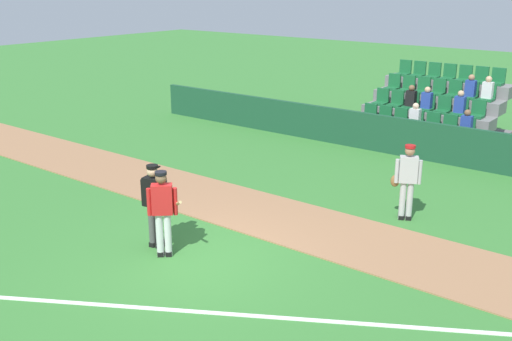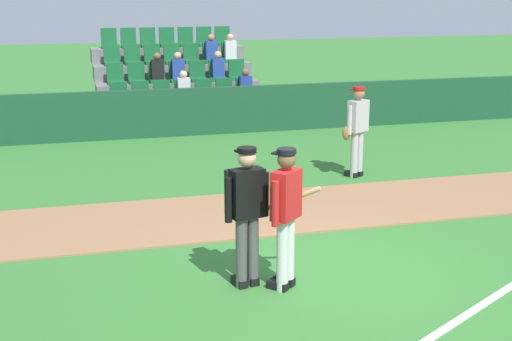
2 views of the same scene
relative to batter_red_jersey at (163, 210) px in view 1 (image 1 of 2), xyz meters
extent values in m
plane|color=#387A33|center=(0.59, 0.29, -0.97)|extent=(80.00, 80.00, 0.00)
cube|color=#9E704C|center=(0.59, 2.95, -0.95)|extent=(28.00, 2.33, 0.03)
cube|color=white|center=(3.59, -0.21, -0.96)|extent=(10.42, 6.12, 0.01)
cube|color=#19472D|center=(0.59, 9.48, -0.38)|extent=(20.00, 0.16, 1.18)
cube|color=slate|center=(0.59, 11.78, -0.82)|extent=(4.45, 3.80, 0.30)
cube|color=slate|center=(0.59, 10.50, -0.47)|extent=(4.35, 0.85, 0.40)
cube|color=#196033|center=(-1.06, 10.40, -0.22)|extent=(0.44, 0.40, 0.08)
cube|color=#196033|center=(-1.06, 10.62, 0.03)|extent=(0.44, 0.08, 0.50)
cube|color=#196033|center=(-0.51, 10.40, -0.22)|extent=(0.44, 0.40, 0.08)
cube|color=#196033|center=(-0.51, 10.62, 0.03)|extent=(0.44, 0.08, 0.50)
cube|color=#196033|center=(0.04, 10.40, -0.22)|extent=(0.44, 0.40, 0.08)
cube|color=#196033|center=(0.04, 10.62, 0.03)|extent=(0.44, 0.08, 0.50)
cube|color=#196033|center=(0.59, 10.40, -0.22)|extent=(0.44, 0.40, 0.08)
cube|color=#196033|center=(0.59, 10.62, 0.03)|extent=(0.44, 0.08, 0.50)
cube|color=silver|center=(0.59, 10.45, 0.08)|extent=(0.32, 0.22, 0.52)
sphere|color=beige|center=(0.59, 10.45, 0.43)|extent=(0.20, 0.20, 0.20)
cube|color=#196033|center=(1.14, 10.40, -0.22)|extent=(0.44, 0.40, 0.08)
cube|color=#196033|center=(1.14, 10.62, 0.03)|extent=(0.44, 0.08, 0.50)
cube|color=#196033|center=(1.69, 10.40, -0.22)|extent=(0.44, 0.40, 0.08)
cube|color=#196033|center=(1.69, 10.62, 0.03)|extent=(0.44, 0.08, 0.50)
cube|color=#196033|center=(2.24, 10.40, -0.22)|extent=(0.44, 0.40, 0.08)
cube|color=#196033|center=(2.24, 10.62, 0.03)|extent=(0.44, 0.08, 0.50)
cube|color=#263F99|center=(2.24, 10.45, 0.08)|extent=(0.32, 0.22, 0.52)
sphere|color=brown|center=(2.24, 10.45, 0.43)|extent=(0.20, 0.20, 0.20)
cube|color=slate|center=(0.59, 11.35, -0.07)|extent=(4.35, 0.85, 0.40)
cube|color=#196033|center=(-1.06, 11.25, 0.18)|extent=(0.44, 0.40, 0.08)
cube|color=#196033|center=(-1.06, 11.47, 0.43)|extent=(0.44, 0.08, 0.50)
cube|color=#196033|center=(-0.51, 11.25, 0.18)|extent=(0.44, 0.40, 0.08)
cube|color=#196033|center=(-0.51, 11.47, 0.43)|extent=(0.44, 0.08, 0.50)
cube|color=#196033|center=(0.04, 11.25, 0.18)|extent=(0.44, 0.40, 0.08)
cube|color=#196033|center=(0.04, 11.47, 0.43)|extent=(0.44, 0.08, 0.50)
cube|color=black|center=(0.04, 11.30, 0.48)|extent=(0.32, 0.22, 0.52)
sphere|color=brown|center=(0.04, 11.30, 0.83)|extent=(0.20, 0.20, 0.20)
cube|color=#196033|center=(0.59, 11.25, 0.18)|extent=(0.44, 0.40, 0.08)
cube|color=#196033|center=(0.59, 11.47, 0.43)|extent=(0.44, 0.08, 0.50)
cube|color=#263F99|center=(0.59, 11.30, 0.48)|extent=(0.32, 0.22, 0.52)
sphere|color=tan|center=(0.59, 11.30, 0.83)|extent=(0.20, 0.20, 0.20)
cube|color=#196033|center=(1.14, 11.25, 0.18)|extent=(0.44, 0.40, 0.08)
cube|color=#196033|center=(1.14, 11.47, 0.43)|extent=(0.44, 0.08, 0.50)
cube|color=#196033|center=(1.69, 11.25, 0.18)|extent=(0.44, 0.40, 0.08)
cube|color=#196033|center=(1.69, 11.47, 0.43)|extent=(0.44, 0.08, 0.50)
cube|color=#263F99|center=(1.69, 11.30, 0.48)|extent=(0.32, 0.22, 0.52)
sphere|color=tan|center=(1.69, 11.30, 0.83)|extent=(0.20, 0.20, 0.20)
cube|color=#196033|center=(2.24, 11.25, 0.18)|extent=(0.44, 0.40, 0.08)
cube|color=#196033|center=(2.24, 11.47, 0.43)|extent=(0.44, 0.08, 0.50)
cube|color=slate|center=(0.59, 12.20, 0.33)|extent=(4.35, 0.85, 0.40)
cube|color=#196033|center=(-1.06, 12.10, 0.58)|extent=(0.44, 0.40, 0.08)
cube|color=#196033|center=(-1.06, 12.32, 0.83)|extent=(0.44, 0.08, 0.50)
cube|color=#196033|center=(-0.51, 12.10, 0.58)|extent=(0.44, 0.40, 0.08)
cube|color=#196033|center=(-0.51, 12.32, 0.83)|extent=(0.44, 0.08, 0.50)
cube|color=#196033|center=(0.04, 12.10, 0.58)|extent=(0.44, 0.40, 0.08)
cube|color=#196033|center=(0.04, 12.32, 0.83)|extent=(0.44, 0.08, 0.50)
cube|color=#196033|center=(0.59, 12.10, 0.58)|extent=(0.44, 0.40, 0.08)
cube|color=#196033|center=(0.59, 12.32, 0.83)|extent=(0.44, 0.08, 0.50)
cube|color=#196033|center=(1.14, 12.10, 0.58)|extent=(0.44, 0.40, 0.08)
cube|color=#196033|center=(1.14, 12.32, 0.83)|extent=(0.44, 0.08, 0.50)
cube|color=#196033|center=(1.69, 12.10, 0.58)|extent=(0.44, 0.40, 0.08)
cube|color=#196033|center=(1.69, 12.32, 0.83)|extent=(0.44, 0.08, 0.50)
cube|color=#263F99|center=(1.69, 12.15, 0.88)|extent=(0.32, 0.22, 0.52)
sphere|color=#9E7051|center=(1.69, 12.15, 1.23)|extent=(0.20, 0.20, 0.20)
cube|color=#196033|center=(2.24, 12.10, 0.58)|extent=(0.44, 0.40, 0.08)
cube|color=#196033|center=(2.24, 12.32, 0.83)|extent=(0.44, 0.08, 0.50)
cube|color=silver|center=(2.24, 12.15, 0.88)|extent=(0.32, 0.22, 0.52)
sphere|color=tan|center=(2.24, 12.15, 1.23)|extent=(0.20, 0.20, 0.20)
cube|color=slate|center=(0.59, 13.05, 0.73)|extent=(4.35, 0.85, 0.40)
cube|color=#196033|center=(-1.06, 12.95, 0.98)|extent=(0.44, 0.40, 0.08)
cube|color=#196033|center=(-1.06, 13.17, 1.23)|extent=(0.44, 0.08, 0.50)
cube|color=#196033|center=(-0.51, 12.95, 0.98)|extent=(0.44, 0.40, 0.08)
cube|color=#196033|center=(-0.51, 13.17, 1.23)|extent=(0.44, 0.08, 0.50)
cube|color=#196033|center=(0.04, 12.95, 0.98)|extent=(0.44, 0.40, 0.08)
cube|color=#196033|center=(0.04, 13.17, 1.23)|extent=(0.44, 0.08, 0.50)
cube|color=#196033|center=(0.59, 12.95, 0.98)|extent=(0.44, 0.40, 0.08)
cube|color=#196033|center=(0.59, 13.17, 1.23)|extent=(0.44, 0.08, 0.50)
cube|color=#196033|center=(1.14, 12.95, 0.98)|extent=(0.44, 0.40, 0.08)
cube|color=#196033|center=(1.14, 13.17, 1.23)|extent=(0.44, 0.08, 0.50)
cube|color=#196033|center=(1.69, 12.95, 0.98)|extent=(0.44, 0.40, 0.08)
cube|color=#196033|center=(1.69, 13.17, 1.23)|extent=(0.44, 0.08, 0.50)
cube|color=#196033|center=(2.24, 12.95, 0.98)|extent=(0.44, 0.40, 0.08)
cube|color=#196033|center=(2.24, 13.17, 1.23)|extent=(0.44, 0.08, 0.50)
cylinder|color=silver|center=(-0.06, -0.06, -0.52)|extent=(0.14, 0.14, 0.90)
cylinder|color=silver|center=(0.06, 0.05, -0.52)|extent=(0.14, 0.14, 0.90)
cube|color=black|center=(-0.10, -0.02, -0.92)|extent=(0.26, 0.27, 0.10)
cube|color=black|center=(0.02, 0.09, -0.92)|extent=(0.26, 0.27, 0.10)
cube|color=red|center=(0.00, -0.01, 0.23)|extent=(0.44, 0.43, 0.60)
cylinder|color=red|center=(-0.19, -0.18, 0.18)|extent=(0.09, 0.09, 0.55)
cylinder|color=red|center=(0.18, 0.16, 0.18)|extent=(0.09, 0.09, 0.55)
sphere|color=brown|center=(0.00, -0.01, 0.66)|extent=(0.22, 0.22, 0.22)
cylinder|color=black|center=(0.00, -0.01, 0.76)|extent=(0.23, 0.23, 0.06)
cube|color=black|center=(-0.07, 0.07, 0.73)|extent=(0.21, 0.21, 0.02)
cylinder|color=tan|center=(0.12, 0.23, 0.08)|extent=(0.72, 0.46, 0.41)
cylinder|color=#4C4C4C|center=(-0.51, 0.15, -0.52)|extent=(0.14, 0.14, 0.90)
cylinder|color=#4C4C4C|center=(-0.36, 0.19, -0.52)|extent=(0.14, 0.14, 0.90)
cube|color=black|center=(-0.53, 0.21, -0.92)|extent=(0.18, 0.28, 0.10)
cube|color=black|center=(-0.37, 0.25, -0.92)|extent=(0.18, 0.28, 0.10)
cube|color=black|center=(-0.44, 0.17, 0.23)|extent=(0.44, 0.30, 0.60)
cylinder|color=black|center=(-0.68, 0.12, 0.18)|extent=(0.09, 0.09, 0.55)
cylinder|color=black|center=(-0.19, 0.23, 0.18)|extent=(0.09, 0.09, 0.55)
sphere|color=tan|center=(-0.44, 0.17, 0.66)|extent=(0.22, 0.22, 0.22)
cylinder|color=black|center=(-0.44, 0.17, 0.76)|extent=(0.23, 0.23, 0.06)
cube|color=black|center=(-0.46, 0.27, 0.73)|extent=(0.20, 0.16, 0.02)
cube|color=black|center=(-0.46, 0.30, 0.23)|extent=(0.45, 0.18, 0.56)
cylinder|color=#B2B2B2|center=(2.88, 4.65, -0.52)|extent=(0.14, 0.14, 0.90)
cylinder|color=#B2B2B2|center=(3.02, 4.72, -0.52)|extent=(0.14, 0.14, 0.90)
cube|color=black|center=(2.85, 4.70, -0.92)|extent=(0.23, 0.29, 0.10)
cube|color=black|center=(2.99, 4.77, -0.92)|extent=(0.23, 0.29, 0.10)
cube|color=#B2B2B2|center=(2.95, 4.68, 0.23)|extent=(0.46, 0.38, 0.60)
cylinder|color=#B2B2B2|center=(2.73, 4.57, 0.18)|extent=(0.09, 0.09, 0.55)
cylinder|color=#B2B2B2|center=(3.17, 4.80, 0.18)|extent=(0.09, 0.09, 0.55)
sphere|color=#9E7051|center=(2.95, 4.68, 0.66)|extent=(0.22, 0.22, 0.22)
cylinder|color=#B21919|center=(2.95, 4.68, 0.76)|extent=(0.23, 0.23, 0.06)
cube|color=#B21919|center=(2.90, 4.77, 0.73)|extent=(0.22, 0.19, 0.02)
ellipsoid|color=brown|center=(2.69, 4.60, -0.07)|extent=(0.23, 0.20, 0.28)
camera|label=1|loc=(8.06, -7.42, 4.28)|focal=42.00mm
camera|label=2|loc=(-2.53, -7.79, 2.64)|focal=50.22mm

